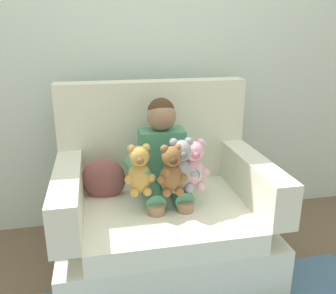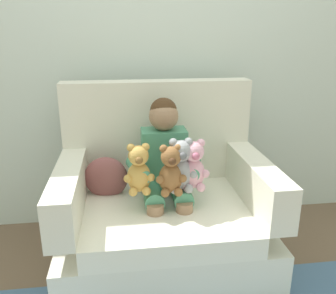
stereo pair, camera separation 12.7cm
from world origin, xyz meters
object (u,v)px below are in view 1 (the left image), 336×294
(plush_pink, at_px, (193,166))
(throw_pillow, at_px, (104,179))
(plush_brown, at_px, (172,171))
(plush_grey, at_px, (181,166))
(armchair, at_px, (162,211))
(plush_honey, at_px, (139,171))
(seated_child, at_px, (164,163))

(plush_pink, distance_m, throw_pillow, 0.56)
(plush_brown, bearing_deg, throw_pillow, 126.34)
(plush_grey, bearing_deg, plush_pink, 8.92)
(plush_brown, bearing_deg, plush_grey, 15.23)
(plush_grey, bearing_deg, armchair, 123.67)
(armchair, distance_m, plush_brown, 0.37)
(plush_pink, bearing_deg, plush_brown, -173.97)
(plush_honey, relative_size, plush_pink, 0.97)
(armchair, distance_m, seated_child, 0.30)
(seated_child, bearing_deg, plush_honey, -136.24)
(plush_grey, bearing_deg, plush_brown, -146.26)
(plush_pink, bearing_deg, armchair, 127.73)
(plush_brown, distance_m, plush_grey, 0.07)
(plush_pink, height_order, throw_pillow, plush_pink)
(armchair, relative_size, plush_grey, 3.97)
(seated_child, bearing_deg, armchair, -138.95)
(plush_brown, bearing_deg, plush_honey, 152.72)
(plush_honey, distance_m, plush_pink, 0.30)
(armchair, xyz_separation_m, throw_pillow, (-0.33, 0.11, 0.19))
(seated_child, height_order, plush_honey, seated_child)
(plush_grey, bearing_deg, throw_pillow, 152.46)
(seated_child, xyz_separation_m, throw_pillow, (-0.35, 0.10, -0.11))
(plush_brown, xyz_separation_m, plush_honey, (-0.17, 0.04, 0.00))
(armchair, height_order, plush_honey, armchair)
(seated_child, height_order, plush_grey, seated_child)
(armchair, distance_m, throw_pillow, 0.40)
(plush_brown, distance_m, plush_pink, 0.14)
(armchair, xyz_separation_m, plush_grey, (0.08, -0.14, 0.33))
(armchair, relative_size, plush_honey, 4.26)
(armchair, relative_size, throw_pillow, 4.55)
(plush_grey, distance_m, throw_pillow, 0.50)
(plush_brown, distance_m, throw_pillow, 0.47)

